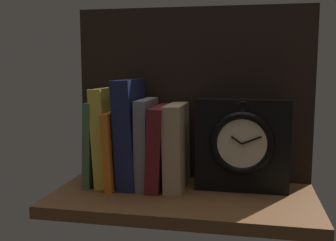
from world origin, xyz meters
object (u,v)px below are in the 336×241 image
at_px(book_yellow_seinlanguage, 107,136).
at_px(book_maroon_dawkins, 160,147).
at_px(framed_clock, 242,145).
at_px(book_navy_bierce, 131,133).
at_px(book_tan_shortstories, 176,146).
at_px(book_orange_pandolfini, 118,147).
at_px(book_green_romantic, 96,142).
at_px(book_gray_chess, 147,143).

bearing_deg(book_yellow_seinlanguage, book_maroon_dawkins, 0.00).
relative_size(book_yellow_seinlanguage, framed_clock, 1.11).
bearing_deg(book_navy_bierce, framed_clock, 1.02).
distance_m(book_navy_bierce, book_tan_shortstories, 0.11).
distance_m(book_navy_bierce, framed_clock, 0.26).
distance_m(book_maroon_dawkins, framed_clock, 0.19).
xyz_separation_m(book_yellow_seinlanguage, book_orange_pandolfini, (0.03, 0.00, -0.03)).
distance_m(book_orange_pandolfini, book_tan_shortstories, 0.14).
xyz_separation_m(book_orange_pandolfini, book_maroon_dawkins, (0.10, 0.00, 0.01)).
xyz_separation_m(book_green_romantic, book_navy_bierce, (0.09, 0.00, 0.03)).
relative_size(book_orange_pandolfini, framed_clock, 0.85).
bearing_deg(framed_clock, book_navy_bierce, -178.98).
height_order(book_green_romantic, book_maroon_dawkins, book_green_romantic).
bearing_deg(book_maroon_dawkins, book_gray_chess, 180.00).
distance_m(book_green_romantic, book_tan_shortstories, 0.19).
distance_m(book_yellow_seinlanguage, book_tan_shortstories, 0.17).
relative_size(book_yellow_seinlanguage, book_tan_shortstories, 1.18).
distance_m(book_maroon_dawkins, book_tan_shortstories, 0.04).
bearing_deg(book_tan_shortstories, book_orange_pandolfini, 180.00).
xyz_separation_m(book_orange_pandolfini, book_navy_bierce, (0.03, 0.00, 0.04)).
height_order(book_green_romantic, book_tan_shortstories, book_green_romantic).
bearing_deg(framed_clock, book_gray_chess, -178.80).
xyz_separation_m(book_green_romantic, book_yellow_seinlanguage, (0.03, 0.00, 0.02)).
relative_size(book_tan_shortstories, framed_clock, 0.93).
bearing_deg(book_gray_chess, book_orange_pandolfini, 180.00).
height_order(book_green_romantic, framed_clock, framed_clock).
height_order(book_yellow_seinlanguage, book_maroon_dawkins, book_yellow_seinlanguage).
relative_size(book_green_romantic, book_navy_bierce, 0.79).
relative_size(book_orange_pandolfini, book_gray_chess, 0.87).
bearing_deg(book_orange_pandolfini, book_navy_bierce, 0.00).
distance_m(book_green_romantic, book_maroon_dawkins, 0.16).
height_order(book_orange_pandolfini, book_tan_shortstories, book_tan_shortstories).
bearing_deg(framed_clock, book_green_romantic, -179.24).
height_order(book_green_romantic, book_gray_chess, book_gray_chess).
bearing_deg(book_navy_bierce, book_yellow_seinlanguage, 180.00).
xyz_separation_m(book_navy_bierce, book_gray_chess, (0.04, 0.00, -0.02)).
xyz_separation_m(book_green_romantic, book_orange_pandolfini, (0.05, 0.00, -0.01)).
bearing_deg(book_green_romantic, book_tan_shortstories, 0.00).
distance_m(book_green_romantic, book_gray_chess, 0.12).
bearing_deg(book_gray_chess, book_navy_bierce, 180.00).
distance_m(book_green_romantic, book_navy_bierce, 0.09).
xyz_separation_m(book_gray_chess, book_tan_shortstories, (0.07, 0.00, -0.01)).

